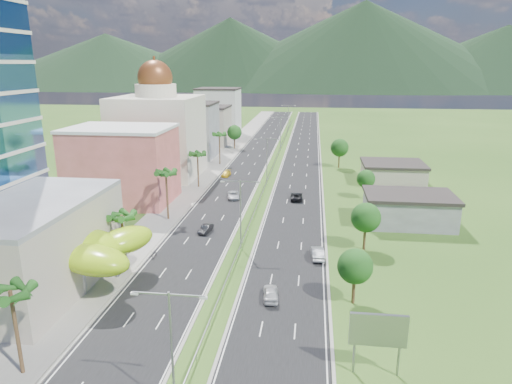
% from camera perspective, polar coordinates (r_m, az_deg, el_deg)
% --- Properties ---
extents(ground, '(500.00, 500.00, 0.00)m').
position_cam_1_polar(ground, '(62.75, -3.33, -10.55)').
color(ground, '#2D5119').
rests_on(ground, ground).
extents(road_left, '(11.00, 260.00, 0.04)m').
position_cam_1_polar(road_left, '(149.00, 0.04, 5.01)').
color(road_left, black).
rests_on(road_left, ground).
extents(road_right, '(11.00, 260.00, 0.04)m').
position_cam_1_polar(road_right, '(147.94, 5.83, 4.85)').
color(road_right, black).
rests_on(road_right, ground).
extents(sidewalk_left, '(7.00, 260.00, 0.12)m').
position_cam_1_polar(sidewalk_left, '(150.44, -3.57, 5.10)').
color(sidewalk_left, gray).
rests_on(sidewalk_left, ground).
extents(median_guardrail, '(0.10, 216.06, 0.76)m').
position_cam_1_polar(median_guardrail, '(130.56, 2.34, 3.73)').
color(median_guardrail, gray).
rests_on(median_guardrail, ground).
extents(streetlight_median_a, '(6.04, 0.25, 11.00)m').
position_cam_1_polar(streetlight_median_a, '(38.33, -10.54, -17.81)').
color(streetlight_median_a, gray).
rests_on(streetlight_median_a, ground).
extents(streetlight_median_b, '(6.04, 0.25, 11.00)m').
position_cam_1_polar(streetlight_median_b, '(69.39, -1.94, -1.90)').
color(streetlight_median_b, gray).
rests_on(streetlight_median_b, ground).
extents(streetlight_median_c, '(6.04, 0.25, 11.00)m').
position_cam_1_polar(streetlight_median_c, '(107.88, 1.38, 4.50)').
color(streetlight_median_c, gray).
rests_on(streetlight_median_c, ground).
extents(streetlight_median_d, '(6.04, 0.25, 11.00)m').
position_cam_1_polar(streetlight_median_d, '(152.11, 3.10, 7.78)').
color(streetlight_median_d, gray).
rests_on(streetlight_median_d, ground).
extents(streetlight_median_e, '(6.04, 0.25, 11.00)m').
position_cam_1_polar(streetlight_median_e, '(196.69, 4.05, 9.57)').
color(streetlight_median_e, gray).
rests_on(streetlight_median_e, ground).
extents(lime_canopy, '(18.00, 15.00, 7.40)m').
position_cam_1_polar(lime_canopy, '(63.87, -22.15, -6.38)').
color(lime_canopy, '#94C513').
rests_on(lime_canopy, ground).
extents(pink_shophouse, '(20.00, 15.00, 15.00)m').
position_cam_1_polar(pink_shophouse, '(97.53, -16.35, 3.11)').
color(pink_shophouse, '#B5554A').
rests_on(pink_shophouse, ground).
extents(domed_building, '(20.00, 20.00, 28.70)m').
position_cam_1_polar(domed_building, '(117.96, -12.13, 7.40)').
color(domed_building, beige).
rests_on(domed_building, ground).
extents(midrise_grey, '(16.00, 15.00, 16.00)m').
position_cam_1_polar(midrise_grey, '(141.77, -8.39, 7.56)').
color(midrise_grey, slate).
rests_on(midrise_grey, ground).
extents(midrise_beige, '(16.00, 15.00, 13.00)m').
position_cam_1_polar(midrise_beige, '(163.09, -6.32, 8.16)').
color(midrise_beige, '#B5A795').
rests_on(midrise_beige, ground).
extents(midrise_white, '(16.00, 15.00, 18.00)m').
position_cam_1_polar(midrise_white, '(185.10, -4.70, 9.87)').
color(midrise_white, silver).
rests_on(midrise_white, ground).
extents(billboard, '(5.20, 0.35, 6.20)m').
position_cam_1_polar(billboard, '(44.47, 15.03, -16.53)').
color(billboard, gray).
rests_on(billboard, ground).
extents(shed_near, '(15.00, 10.00, 5.00)m').
position_cam_1_polar(shed_near, '(85.97, 18.52, -2.19)').
color(shed_near, slate).
rests_on(shed_near, ground).
extents(shed_far, '(14.00, 12.00, 4.40)m').
position_cam_1_polar(shed_far, '(114.88, 16.70, 2.21)').
color(shed_far, '#B5A795').
rests_on(shed_far, ground).
extents(palm_tree_a, '(3.60, 3.60, 9.10)m').
position_cam_1_polar(palm_tree_a, '(46.63, -28.32, -11.35)').
color(palm_tree_a, '#47301C').
rests_on(palm_tree_a, ground).
extents(palm_tree_b, '(3.60, 3.60, 8.10)m').
position_cam_1_polar(palm_tree_b, '(66.23, -16.45, -3.14)').
color(palm_tree_b, '#47301C').
rests_on(palm_tree_b, ground).
extents(palm_tree_c, '(3.60, 3.60, 9.60)m').
position_cam_1_polar(palm_tree_c, '(83.79, -11.19, 2.15)').
color(palm_tree_c, '#47301C').
rests_on(palm_tree_c, ground).
extents(palm_tree_d, '(3.60, 3.60, 8.60)m').
position_cam_1_polar(palm_tree_d, '(105.56, -7.32, 4.57)').
color(palm_tree_d, '#47301C').
rests_on(palm_tree_d, ground).
extents(palm_tree_e, '(3.60, 3.60, 9.40)m').
position_cam_1_polar(palm_tree_e, '(129.43, -4.61, 7.05)').
color(palm_tree_e, '#47301C').
rests_on(palm_tree_e, ground).
extents(leafy_tree_lfar, '(4.90, 4.90, 8.05)m').
position_cam_1_polar(leafy_tree_lfar, '(154.12, -2.71, 7.45)').
color(leafy_tree_lfar, '#47301C').
rests_on(leafy_tree_lfar, ground).
extents(leafy_tree_ra, '(4.20, 4.20, 6.90)m').
position_cam_1_polar(leafy_tree_ra, '(55.57, 12.28, -9.09)').
color(leafy_tree_ra, '#47301C').
rests_on(leafy_tree_ra, ground).
extents(leafy_tree_rb, '(4.55, 4.55, 7.47)m').
position_cam_1_polar(leafy_tree_rb, '(71.48, 13.57, -3.14)').
color(leafy_tree_rb, '#47301C').
rests_on(leafy_tree_rb, ground).
extents(leafy_tree_rc, '(3.85, 3.85, 6.33)m').
position_cam_1_polar(leafy_tree_rc, '(98.79, 13.58, 1.60)').
color(leafy_tree_rc, '#47301C').
rests_on(leafy_tree_rc, ground).
extents(leafy_tree_rd, '(4.90, 4.90, 8.05)m').
position_cam_1_polar(leafy_tree_rd, '(127.46, 10.41, 5.46)').
color(leafy_tree_rd, '#47301C').
rests_on(leafy_tree_rd, ground).
extents(mountain_ridge, '(860.00, 140.00, 90.00)m').
position_cam_1_polar(mountain_ridge, '(508.46, 12.97, 12.23)').
color(mountain_ridge, black).
rests_on(mountain_ridge, ground).
extents(car_dark_left, '(2.03, 4.13, 1.30)m').
position_cam_1_polar(car_dark_left, '(78.34, -6.30, -4.58)').
color(car_dark_left, black).
rests_on(car_dark_left, road_left).
extents(car_silver_mid_left, '(3.15, 5.39, 1.41)m').
position_cam_1_polar(car_silver_mid_left, '(97.37, -2.85, -0.39)').
color(car_silver_mid_left, '#B8BCC1').
rests_on(car_silver_mid_left, road_left).
extents(car_yellow_far_left, '(2.05, 4.54, 1.29)m').
position_cam_1_polar(car_yellow_far_left, '(116.80, -3.75, 2.30)').
color(car_yellow_far_left, gold).
rests_on(car_yellow_far_left, road_left).
extents(car_white_near_right, '(2.31, 4.70, 1.54)m').
position_cam_1_polar(car_white_near_right, '(57.00, 1.85, -12.49)').
color(car_white_near_right, silver).
rests_on(car_white_near_right, road_right).
extents(car_silver_right, '(2.06, 4.98, 1.60)m').
position_cam_1_polar(car_silver_right, '(68.48, 7.70, -7.56)').
color(car_silver_right, '#97989E').
rests_on(car_silver_right, road_right).
extents(car_dark_far_right, '(2.62, 5.38, 1.47)m').
position_cam_1_polar(car_dark_far_right, '(96.65, 5.10, -0.54)').
color(car_dark_far_right, black).
rests_on(car_dark_far_right, road_right).
extents(motorcycle, '(0.73, 2.13, 1.35)m').
position_cam_1_polar(motorcycle, '(70.02, -12.61, -7.39)').
color(motorcycle, black).
rests_on(motorcycle, road_left).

